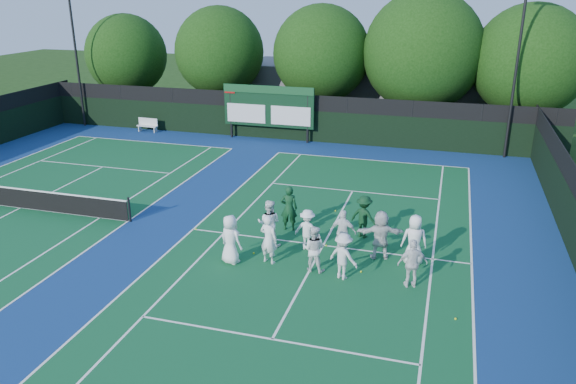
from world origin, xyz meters
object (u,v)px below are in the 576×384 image
(tennis_net, at_px, (19,198))
(coach_left, at_px, (289,208))
(bench, at_px, (148,124))
(scoreboard, at_px, (268,107))

(tennis_net, xyz_separation_m, coach_left, (12.30, 1.10, 0.46))
(tennis_net, bearing_deg, bench, 96.74)
(bench, height_order, coach_left, coach_left)
(scoreboard, distance_m, bench, 8.85)
(tennis_net, bearing_deg, scoreboard, 64.40)
(bench, distance_m, coach_left, 19.29)
(bench, bearing_deg, tennis_net, -83.26)
(scoreboard, xyz_separation_m, bench, (-8.68, -0.22, -1.69))
(scoreboard, relative_size, tennis_net, 0.53)
(bench, relative_size, coach_left, 0.80)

